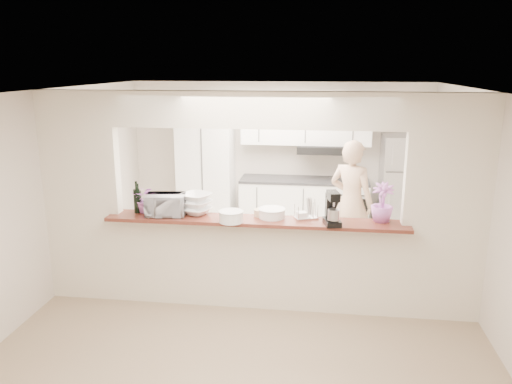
% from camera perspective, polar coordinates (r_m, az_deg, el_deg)
% --- Properties ---
extents(floor, '(6.00, 6.00, 0.00)m').
position_cam_1_polar(floor, '(6.07, -0.01, -12.84)').
color(floor, tan).
rests_on(floor, ground).
extents(tile_overlay, '(5.00, 2.90, 0.01)m').
position_cam_1_polar(tile_overlay, '(7.47, 1.55, -7.39)').
color(tile_overlay, beige).
rests_on(tile_overlay, floor).
extents(partition, '(5.00, 0.15, 2.50)m').
position_cam_1_polar(partition, '(5.55, -0.02, 0.92)').
color(partition, '#EDE6CF').
rests_on(partition, floor).
extents(bar_counter, '(3.40, 0.38, 1.09)m').
position_cam_1_polar(bar_counter, '(5.82, -0.02, -7.81)').
color(bar_counter, '#EDE6CF').
rests_on(bar_counter, floor).
extents(kitchen_cabinets, '(3.15, 0.62, 2.25)m').
position_cam_1_polar(kitchen_cabinets, '(8.32, 1.16, 1.89)').
color(kitchen_cabinets, white).
rests_on(kitchen_cabinets, floor).
extents(refrigerator, '(0.75, 0.70, 1.70)m').
position_cam_1_polar(refrigerator, '(8.33, 16.57, 0.43)').
color(refrigerator, '#A2A2A7').
rests_on(refrigerator, floor).
extents(flower_left, '(0.32, 0.29, 0.32)m').
position_cam_1_polar(flower_left, '(5.96, -12.45, -0.78)').
color(flower_left, '#D16EC7').
rests_on(flower_left, bar_counter).
extents(wine_bottle_a, '(0.08, 0.08, 0.38)m').
position_cam_1_polar(wine_bottle_a, '(5.96, -13.45, -0.95)').
color(wine_bottle_a, black).
rests_on(wine_bottle_a, bar_counter).
extents(wine_bottle_b, '(0.07, 0.07, 0.34)m').
position_cam_1_polar(wine_bottle_b, '(6.01, -13.28, -0.97)').
color(wine_bottle_b, black).
rests_on(wine_bottle_b, bar_counter).
extents(toaster_oven, '(0.48, 0.36, 0.25)m').
position_cam_1_polar(toaster_oven, '(5.80, -10.28, -1.46)').
color(toaster_oven, '#BDBCC2').
rests_on(toaster_oven, bar_counter).
extents(serving_bowls, '(0.43, 0.43, 0.24)m').
position_cam_1_polar(serving_bowls, '(5.79, -6.83, -1.38)').
color(serving_bowls, white).
rests_on(serving_bowls, bar_counter).
extents(plate_stack_a, '(0.27, 0.27, 0.13)m').
position_cam_1_polar(plate_stack_a, '(5.49, -2.87, -2.81)').
color(plate_stack_a, white).
rests_on(plate_stack_a, bar_counter).
extents(plate_stack_b, '(0.31, 0.31, 0.11)m').
position_cam_1_polar(plate_stack_b, '(5.64, 1.82, -2.42)').
color(plate_stack_b, white).
rests_on(plate_stack_b, bar_counter).
extents(red_bowl, '(0.14, 0.14, 0.07)m').
position_cam_1_polar(red_bowl, '(5.69, 2.09, -2.48)').
color(red_bowl, maroon).
rests_on(red_bowl, bar_counter).
extents(tan_bowl, '(0.17, 0.17, 0.08)m').
position_cam_1_polar(tan_bowl, '(5.71, 0.59, -2.37)').
color(tan_bowl, '#C5B18B').
rests_on(tan_bowl, bar_counter).
extents(utensil_caddy, '(0.29, 0.23, 0.24)m').
position_cam_1_polar(utensil_caddy, '(5.63, 5.75, -2.06)').
color(utensil_caddy, silver).
rests_on(utensil_caddy, bar_counter).
extents(stand_mixer, '(0.21, 0.28, 0.37)m').
position_cam_1_polar(stand_mixer, '(5.43, 8.70, -2.02)').
color(stand_mixer, black).
rests_on(stand_mixer, bar_counter).
extents(flower_right, '(0.26, 0.26, 0.43)m').
position_cam_1_polar(flower_right, '(5.63, 14.23, -1.16)').
color(flower_right, '#A662B6').
rests_on(flower_right, bar_counter).
extents(person, '(0.77, 0.69, 1.77)m').
position_cam_1_polar(person, '(7.11, 10.81, -1.27)').
color(person, tan).
rests_on(person, floor).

